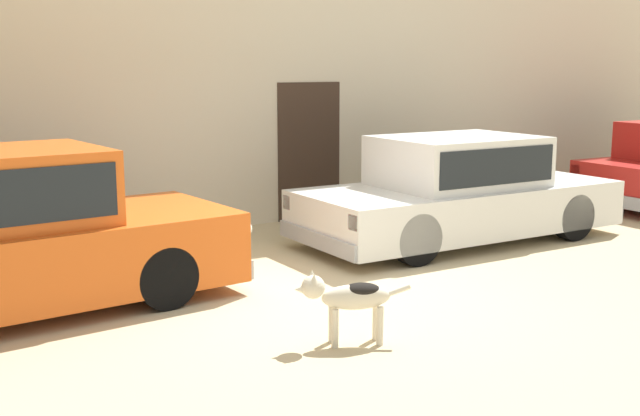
{
  "coord_description": "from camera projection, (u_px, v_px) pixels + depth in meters",
  "views": [
    {
      "loc": [
        -4.21,
        -6.59,
        2.36
      ],
      "look_at": [
        0.09,
        0.2,
        0.9
      ],
      "focal_mm": 44.37,
      "sensor_mm": 36.0,
      "label": 1
    }
  ],
  "objects": [
    {
      "name": "stray_dog_spotted",
      "position": [
        348.0,
        296.0,
        6.7
      ],
      "size": [
        0.96,
        0.47,
        0.65
      ],
      "rotation": [
        0.0,
        0.0,
        2.74
      ],
      "color": "beige",
      "rests_on": "ground_plane"
    },
    {
      "name": "parked_sedan_second",
      "position": [
        458.0,
        189.0,
        10.66
      ],
      "size": [
        4.66,
        1.9,
        1.42
      ],
      "rotation": [
        0.0,
        0.0,
        -0.02
      ],
      "color": "silver",
      "rests_on": "ground_plane"
    },
    {
      "name": "ground_plane",
      "position": [
        323.0,
        298.0,
        8.11
      ],
      "size": [
        80.0,
        80.0,
        0.0
      ],
      "primitive_type": "plane",
      "color": "tan"
    }
  ]
}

